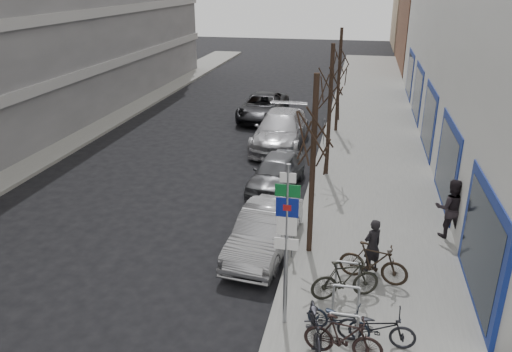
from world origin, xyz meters
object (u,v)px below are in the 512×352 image
at_px(meter_back, 324,129).
at_px(bike_near_left, 316,321).
at_px(parked_car_mid, 277,172).
at_px(bike_rack, 346,297).
at_px(tree_near, 315,124).
at_px(bike_far_curb, 377,324).
at_px(bike_far_inner, 373,262).
at_px(bike_mid_inner, 345,279).
at_px(meter_front, 293,234).
at_px(meter_mid, 312,168).
at_px(bike_mid_curb, 339,316).
at_px(parked_car_front, 264,232).
at_px(tree_mid, 331,80).
at_px(pedestrian_far, 451,208).
at_px(tree_far, 340,56).
at_px(pedestrian_near, 372,246).
at_px(parked_car_back, 280,130).
at_px(highway_sign_pole, 287,237).
at_px(lane_car, 263,107).

relative_size(meter_back, bike_near_left, 0.69).
bearing_deg(parked_car_mid, bike_rack, -61.82).
distance_m(meter_back, parked_car_mid, 5.81).
distance_m(tree_near, bike_far_curb, 5.48).
bearing_deg(bike_far_inner, parked_car_mid, 43.67).
xyz_separation_m(bike_rack, bike_mid_inner, (-0.05, 0.70, 0.05)).
relative_size(meter_back, bike_far_curb, 0.73).
xyz_separation_m(meter_front, meter_mid, (0.00, 5.50, 0.00)).
distance_m(meter_back, bike_mid_curb, 14.22).
distance_m(parked_car_front, parked_car_mid, 5.01).
distance_m(tree_mid, pedestrian_far, 6.95).
relative_size(bike_far_curb, parked_car_mid, 0.43).
bearing_deg(tree_near, meter_front, -131.99).
relative_size(tree_mid, parked_car_mid, 1.36).
bearing_deg(bike_mid_inner, bike_near_left, 139.99).
xyz_separation_m(meter_mid, pedestrian_far, (4.65, -3.18, 0.22)).
bearing_deg(tree_far, parked_car_mid, -102.77).
relative_size(parked_car_front, pedestrian_near, 2.66).
xyz_separation_m(bike_rack, bike_far_curb, (0.72, -0.93, 0.02)).
distance_m(meter_mid, bike_mid_curb, 8.78).
xyz_separation_m(tree_near, bike_near_left, (0.59, -4.04, -3.40)).
relative_size(meter_back, parked_car_front, 0.30).
height_order(bike_rack, tree_far, tree_far).
bearing_deg(pedestrian_near, parked_car_back, -107.13).
height_order(meter_back, bike_mid_curb, meter_back).
bearing_deg(meter_front, tree_near, 48.01).
relative_size(tree_far, meter_front, 4.33).
bearing_deg(bike_rack, parked_car_mid, 111.40).
xyz_separation_m(meter_back, parked_car_front, (-0.91, -10.62, -0.22)).
bearing_deg(tree_mid, tree_far, 90.00).
relative_size(bike_mid_inner, parked_car_front, 0.44).
bearing_deg(meter_front, bike_rack, -55.49).
distance_m(highway_sign_pole, lane_car, 19.13).
xyz_separation_m(parked_car_mid, parked_car_back, (-0.73, 5.33, 0.15)).
bearing_deg(bike_far_inner, highway_sign_pole, 150.11).
relative_size(tree_far, pedestrian_far, 2.79).
bearing_deg(parked_car_back, meter_mid, -67.54).
xyz_separation_m(bike_near_left, parked_car_front, (-1.95, 3.92, -0.02)).
xyz_separation_m(tree_mid, bike_mid_inner, (1.15, -8.70, -3.39)).
bearing_deg(bike_far_curb, parked_car_mid, 25.69).
distance_m(meter_mid, parked_car_back, 5.62).
xyz_separation_m(meter_back, bike_near_left, (1.04, -14.54, -0.21)).
bearing_deg(tree_far, bike_mid_inner, -85.66).
bearing_deg(bike_mid_inner, parked_car_mid, 0.08).
bearing_deg(bike_near_left, highway_sign_pole, 134.69).
height_order(parked_car_mid, parked_car_back, parked_car_back).
xyz_separation_m(meter_front, parked_car_mid, (-1.39, 5.37, -0.23)).
bearing_deg(parked_car_back, bike_far_inner, -68.66).
bearing_deg(parked_car_front, pedestrian_far, 24.91).
height_order(highway_sign_pole, meter_front, highway_sign_pole).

